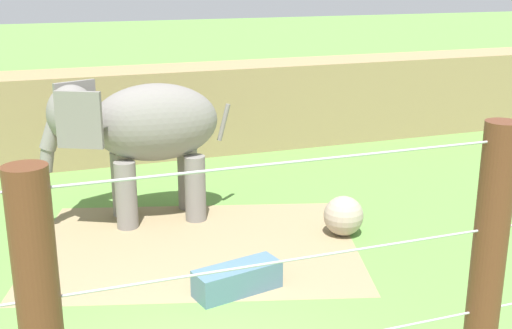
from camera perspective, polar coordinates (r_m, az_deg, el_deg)
name	(u,v)px	position (r m, az deg, el deg)	size (l,w,h in m)	color
dirt_patch	(197,246)	(12.17, -5.22, -7.11)	(5.85, 4.30, 0.01)	#937F5B
embankment_wall	(92,116)	(17.80, -14.14, 4.10)	(36.00, 1.80, 2.36)	#997F56
elephant	(141,130)	(13.04, -10.04, 3.02)	(3.82, 1.61, 2.83)	gray
enrichment_ball	(344,216)	(12.60, 7.66, -4.47)	(0.76, 0.76, 0.76)	tan
feed_trough	(237,279)	(10.42, -1.64, -9.98)	(1.47, 0.78, 0.44)	slate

